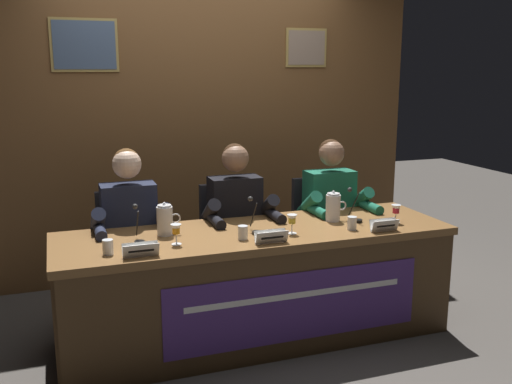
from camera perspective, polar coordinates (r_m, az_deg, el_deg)
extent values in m
plane|color=#4C4742|center=(3.97, 0.00, -13.92)|extent=(12.00, 12.00, 0.00)
cube|color=brown|center=(4.90, -5.37, 6.88)|extent=(3.73, 0.12, 2.60)
cube|color=tan|center=(4.67, -16.58, 13.73)|extent=(0.50, 0.02, 0.40)
cube|color=slate|center=(4.66, -16.57, 13.74)|extent=(0.46, 0.01, 0.36)
cube|color=tan|center=(5.12, 4.97, 14.00)|extent=(0.38, 0.02, 0.32)
cube|color=gray|center=(5.11, 5.03, 14.00)|extent=(0.34, 0.01, 0.28)
cube|color=brown|center=(3.72, 0.00, -4.15)|extent=(2.53, 0.76, 0.05)
cube|color=#4C341B|center=(3.52, 2.00, -11.40)|extent=(2.47, 0.04, 0.68)
cube|color=#4C341B|center=(3.65, -18.71, -11.22)|extent=(0.08, 0.68, 0.68)
cube|color=#4C341B|center=(4.37, 15.35, -7.09)|extent=(0.08, 0.68, 0.68)
cube|color=#4C2D7A|center=(3.55, 4.05, -11.24)|extent=(1.63, 0.01, 0.43)
cube|color=white|center=(3.51, 4.10, -10.14)|extent=(1.38, 0.00, 0.04)
cylinder|color=black|center=(4.24, -12.01, -12.25)|extent=(0.44, 0.44, 0.02)
cylinder|color=black|center=(4.16, -12.14, -9.52)|extent=(0.05, 0.05, 0.41)
cube|color=#232328|center=(4.08, -12.28, -6.65)|extent=(0.44, 0.44, 0.03)
cube|color=#232328|center=(4.21, -12.78, -2.77)|extent=(0.40, 0.05, 0.44)
cylinder|color=black|center=(3.82, -12.95, -11.49)|extent=(0.10, 0.10, 0.46)
cylinder|color=black|center=(3.85, -9.94, -11.20)|extent=(0.10, 0.10, 0.46)
cylinder|color=black|center=(3.86, -13.42, -6.78)|extent=(0.13, 0.34, 0.13)
cylinder|color=black|center=(3.89, -10.47, -6.53)|extent=(0.13, 0.34, 0.13)
cube|color=#1E2338|center=(3.97, -12.42, -2.61)|extent=(0.36, 0.20, 0.48)
sphere|color=beige|center=(3.87, -12.63, 2.70)|extent=(0.19, 0.19, 0.19)
sphere|color=#593819|center=(3.88, -12.67, 2.95)|extent=(0.17, 0.17, 0.17)
cylinder|color=#1E2338|center=(3.85, -15.35, -2.91)|extent=(0.09, 0.30, 0.25)
cylinder|color=#1E2338|center=(3.90, -9.18, -2.44)|extent=(0.09, 0.30, 0.25)
cylinder|color=#1E2338|center=(3.70, -15.14, -3.78)|extent=(0.07, 0.24, 0.07)
cylinder|color=#1E2338|center=(3.75, -8.73, -3.28)|extent=(0.07, 0.24, 0.07)
cube|color=white|center=(3.23, -11.27, -5.72)|extent=(0.20, 0.03, 0.08)
cube|color=white|center=(3.26, -11.36, -5.54)|extent=(0.20, 0.03, 0.08)
cube|color=black|center=(3.23, -11.26, -5.73)|extent=(0.14, 0.01, 0.01)
cylinder|color=white|center=(3.44, -7.85, -5.13)|extent=(0.06, 0.06, 0.00)
cylinder|color=white|center=(3.44, -7.87, -4.66)|extent=(0.01, 0.01, 0.05)
cone|color=white|center=(3.42, -7.90, -3.70)|extent=(0.06, 0.06, 0.06)
cylinder|color=orange|center=(3.42, -7.89, -3.80)|extent=(0.04, 0.04, 0.04)
cylinder|color=silver|center=(3.33, -14.42, -5.29)|extent=(0.06, 0.06, 0.08)
cylinder|color=silver|center=(3.34, -14.40, -5.57)|extent=(0.05, 0.05, 0.05)
cylinder|color=black|center=(3.49, -11.43, -4.90)|extent=(0.06, 0.06, 0.02)
cylinder|color=black|center=(3.52, -11.64, -3.05)|extent=(0.01, 0.13, 0.18)
sphere|color=#2D2D2D|center=(3.56, -11.85, -1.40)|extent=(0.03, 0.03, 0.03)
cylinder|color=black|center=(4.38, -2.14, -11.16)|extent=(0.44, 0.44, 0.02)
cylinder|color=black|center=(4.30, -2.16, -8.50)|extent=(0.05, 0.05, 0.41)
cube|color=#232328|center=(4.23, -2.18, -5.71)|extent=(0.44, 0.44, 0.03)
cube|color=#232328|center=(4.35, -2.99, -1.99)|extent=(0.40, 0.05, 0.44)
cylinder|color=black|center=(3.96, -2.03, -10.31)|extent=(0.10, 0.10, 0.46)
cylinder|color=black|center=(4.02, 0.73, -9.96)|extent=(0.10, 0.10, 0.46)
cylinder|color=black|center=(4.00, -2.71, -5.79)|extent=(0.13, 0.34, 0.13)
cylinder|color=black|center=(4.06, 0.01, -5.51)|extent=(0.13, 0.34, 0.13)
cube|color=black|center=(4.12, -2.09, -1.78)|extent=(0.36, 0.20, 0.48)
sphere|color=#8E664C|center=(4.02, -2.05, 3.34)|extent=(0.19, 0.19, 0.19)
sphere|color=#331E0F|center=(4.04, -2.11, 3.58)|extent=(0.17, 0.17, 0.17)
cylinder|color=black|center=(3.96, -4.56, -2.07)|extent=(0.09, 0.30, 0.25)
cylinder|color=black|center=(4.09, 1.14, -1.60)|extent=(0.09, 0.30, 0.25)
cylinder|color=black|center=(3.82, -3.94, -2.88)|extent=(0.07, 0.24, 0.07)
cylinder|color=black|center=(3.95, 1.95, -2.36)|extent=(0.07, 0.24, 0.07)
cube|color=white|center=(3.41, 1.62, -4.51)|extent=(0.20, 0.03, 0.08)
cube|color=white|center=(3.44, 1.41, -4.36)|extent=(0.20, 0.03, 0.08)
cube|color=black|center=(3.41, 1.63, -4.53)|extent=(0.14, 0.01, 0.01)
cylinder|color=white|center=(3.64, 3.56, -4.10)|extent=(0.06, 0.06, 0.00)
cylinder|color=white|center=(3.63, 3.57, -3.65)|extent=(0.01, 0.01, 0.05)
cone|color=white|center=(3.61, 3.58, -2.73)|extent=(0.06, 0.06, 0.06)
cylinder|color=yellow|center=(3.61, 3.58, -2.83)|extent=(0.04, 0.04, 0.04)
cylinder|color=silver|center=(3.50, -1.31, -4.02)|extent=(0.06, 0.06, 0.08)
cylinder|color=silver|center=(3.51, -1.31, -4.29)|extent=(0.05, 0.05, 0.05)
cylinder|color=black|center=(3.62, 0.08, -4.04)|extent=(0.06, 0.06, 0.02)
cylinder|color=black|center=(3.65, -0.25, -2.27)|extent=(0.01, 0.13, 0.18)
sphere|color=#2D2D2D|center=(3.68, -0.57, -0.68)|extent=(0.03, 0.03, 0.03)
cylinder|color=black|center=(4.64, 6.81, -9.87)|extent=(0.44, 0.44, 0.02)
cylinder|color=black|center=(4.56, 6.87, -7.34)|extent=(0.05, 0.05, 0.41)
cube|color=#232328|center=(4.49, 6.95, -4.70)|extent=(0.44, 0.44, 0.03)
cube|color=#232328|center=(4.61, 5.92, -1.23)|extent=(0.40, 0.05, 0.44)
cylinder|color=black|center=(4.23, 7.76, -8.94)|extent=(0.10, 0.10, 0.46)
cylinder|color=black|center=(4.32, 10.15, -8.56)|extent=(0.10, 0.10, 0.46)
cylinder|color=black|center=(4.26, 6.95, -4.73)|extent=(0.13, 0.34, 0.13)
cylinder|color=black|center=(4.35, 9.32, -4.45)|extent=(0.13, 0.34, 0.13)
cube|color=#196047|center=(4.39, 7.22, -0.99)|extent=(0.36, 0.20, 0.48)
sphere|color=#8E664C|center=(4.30, 7.47, 3.82)|extent=(0.19, 0.19, 0.19)
sphere|color=#331E0F|center=(4.31, 7.39, 4.04)|extent=(0.17, 0.17, 0.17)
cylinder|color=#196047|center=(4.21, 5.28, -1.24)|extent=(0.09, 0.30, 0.25)
cylinder|color=#196047|center=(4.40, 10.26, -0.80)|extent=(0.09, 0.30, 0.25)
cylinder|color=#196047|center=(4.07, 6.21, -1.96)|extent=(0.07, 0.24, 0.07)
cylinder|color=#196047|center=(4.27, 11.31, -1.48)|extent=(0.07, 0.24, 0.07)
cube|color=white|center=(3.75, 12.68, -3.28)|extent=(0.19, 0.03, 0.08)
cube|color=white|center=(3.78, 12.41, -3.16)|extent=(0.19, 0.03, 0.08)
cube|color=black|center=(3.75, 12.70, -3.30)|extent=(0.13, 0.01, 0.01)
cylinder|color=white|center=(3.99, 13.59, -2.94)|extent=(0.06, 0.06, 0.00)
cylinder|color=white|center=(3.99, 13.61, -2.53)|extent=(0.01, 0.01, 0.05)
cone|color=white|center=(3.97, 13.66, -1.69)|extent=(0.06, 0.06, 0.06)
cylinder|color=#B21E2D|center=(3.97, 13.65, -1.78)|extent=(0.04, 0.04, 0.04)
cylinder|color=silver|center=(3.76, 9.46, -3.05)|extent=(0.06, 0.06, 0.08)
cylinder|color=silver|center=(3.77, 9.45, -3.30)|extent=(0.05, 0.05, 0.05)
cylinder|color=black|center=(3.95, 10.02, -2.82)|extent=(0.06, 0.06, 0.02)
cylinder|color=black|center=(3.98, 9.63, -1.21)|extent=(0.01, 0.13, 0.18)
sphere|color=#2D2D2D|center=(4.01, 9.24, 0.23)|extent=(0.03, 0.03, 0.03)
cylinder|color=silver|center=(3.63, -8.99, -2.83)|extent=(0.10, 0.10, 0.18)
cylinder|color=silver|center=(3.60, -9.04, -1.36)|extent=(0.08, 0.09, 0.01)
sphere|color=silver|center=(3.60, -9.05, -1.14)|extent=(0.02, 0.02, 0.02)
torus|color=silver|center=(3.64, -7.95, -2.61)|extent=(0.07, 0.01, 0.07)
cylinder|color=silver|center=(3.95, 7.62, -1.56)|extent=(0.10, 0.10, 0.18)
cylinder|color=silver|center=(3.92, 7.65, -0.20)|extent=(0.08, 0.08, 0.01)
sphere|color=silver|center=(3.92, 7.66, 0.00)|extent=(0.02, 0.02, 0.02)
torus|color=silver|center=(3.97, 8.49, -1.35)|extent=(0.07, 0.01, 0.07)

